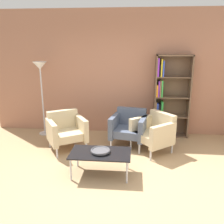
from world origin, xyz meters
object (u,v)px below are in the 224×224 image
coffee_table_low (100,154)px  decorative_bowl (100,151)px  armchair_corner_red (129,127)px  floor_lamp_torchiere (40,74)px  armchair_near_window (154,131)px  bookshelf_tall (168,98)px  armchair_by_bookshelf (66,130)px

coffee_table_low → decorative_bowl: decorative_bowl is taller
armchair_corner_red → floor_lamp_torchiere: 2.36m
decorative_bowl → floor_lamp_torchiere: 2.61m
coffee_table_low → armchair_near_window: bearing=47.6°
armchair_corner_red → decorative_bowl: bearing=-97.2°
coffee_table_low → armchair_near_window: (0.95, 1.04, 0.05)m
armchair_corner_red → floor_lamp_torchiere: floor_lamp_torchiere is taller
coffee_table_low → floor_lamp_torchiere: (-1.63, 1.76, 1.08)m
bookshelf_tall → armchair_corner_red: bearing=-142.7°
decorative_bowl → armchair_by_bookshelf: armchair_by_bookshelf is taller
bookshelf_tall → armchair_near_window: bookshelf_tall is taller
floor_lamp_torchiere → decorative_bowl: bearing=-47.3°
coffee_table_low → armchair_by_bookshelf: (-0.85, 0.96, 0.05)m
bookshelf_tall → coffee_table_low: size_ratio=1.90×
decorative_bowl → armchair_by_bookshelf: bearing=131.6°
bookshelf_tall → decorative_bowl: (-1.31, -1.94, -0.49)m
bookshelf_tall → coffee_table_low: bookshelf_tall is taller
coffee_table_low → armchair_corner_red: 1.35m
bookshelf_tall → armchair_by_bookshelf: (-2.16, -0.97, -0.51)m
coffee_table_low → floor_lamp_torchiere: 2.63m
bookshelf_tall → armchair_by_bookshelf: 2.43m
decorative_bowl → armchair_by_bookshelf: (-0.85, 0.96, -0.02)m
decorative_bowl → armchair_by_bookshelf: 1.29m
armchair_by_bookshelf → armchair_near_window: same height
coffee_table_low → armchair_by_bookshelf: bearing=131.6°
armchair_corner_red → bookshelf_tall: bearing=49.1°
bookshelf_tall → floor_lamp_torchiere: size_ratio=1.09×
bookshelf_tall → floor_lamp_torchiere: bookshelf_tall is taller
coffee_table_low → armchair_near_window: armchair_near_window is taller
floor_lamp_torchiere → bookshelf_tall: bearing=3.4°
decorative_bowl → floor_lamp_torchiere: floor_lamp_torchiere is taller
bookshelf_tall → armchair_by_bookshelf: bearing=-155.7°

